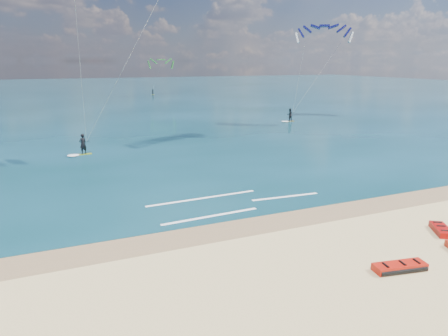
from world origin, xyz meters
The scene contains 8 objects.
ground centered at (0.00, 40.00, 0.00)m, with size 320.00×320.00×0.00m, color tan.
wet_sand_strip centered at (0.00, 3.00, 0.00)m, with size 320.00×2.40×0.01m, color brown.
sea centered at (0.00, 104.00, 0.02)m, with size 320.00×200.00×0.04m, color #092C32.
packed_kite_left centered at (4.38, -3.69, 0.00)m, with size 2.49×1.00×0.36m, color red, non-canonical shape.
packed_kite_right centered at (9.37, -1.58, 0.00)m, with size 1.85×1.00×0.36m, color #A30A06, non-canonical shape.
kitesurfer_main centered at (-4.42, 21.31, 10.06)m, with size 12.40×8.65×19.50m.
kitesurfer_far centered at (24.78, 33.83, 8.10)m, with size 9.91×5.91×14.78m.
shoreline_foam centered at (0.80, 6.62, 0.04)m, with size 11.17×3.63×0.01m.
Camera 1 is at (-8.37, -14.91, 8.61)m, focal length 32.00 mm.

